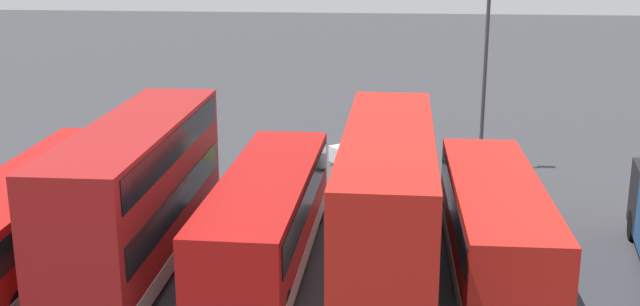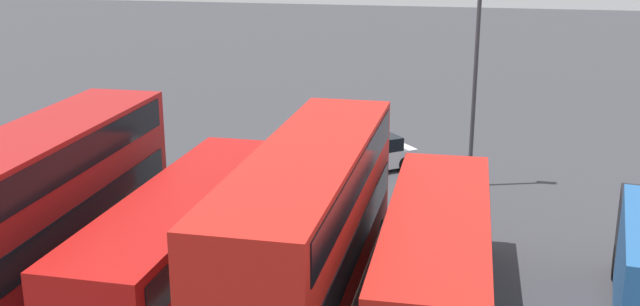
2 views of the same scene
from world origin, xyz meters
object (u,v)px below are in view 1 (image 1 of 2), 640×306
bus_double_decker_fourth (138,191)px  bus_double_decker_second (387,201)px  bus_single_deck_near_end (495,225)px  car_hatchback_silver (380,147)px  lamp_post_tall (486,58)px  bus_single_deck_fifth (35,214)px  waste_bin_yellow (296,152)px  bus_single_deck_third (267,216)px

bus_double_decker_fourth → bus_double_decker_second: bearing=178.4°
bus_single_deck_near_end → car_hatchback_silver: (3.67, -12.04, -0.92)m
bus_double_decker_fourth → lamp_post_tall: (-11.42, -11.26, 2.52)m
bus_single_deck_near_end → bus_double_decker_fourth: 10.77m
bus_single_deck_fifth → bus_double_decker_second: bearing=179.3°
bus_double_decker_fourth → lamp_post_tall: 16.23m
waste_bin_yellow → car_hatchback_silver: bearing=-174.1°
bus_double_decker_fourth → car_hatchback_silver: bearing=-119.7°
bus_single_deck_fifth → lamp_post_tall: bearing=-142.4°
bus_double_decker_second → car_hatchback_silver: bus_double_decker_second is taller
car_hatchback_silver → bus_double_decker_second: bearing=92.1°
bus_single_deck_third → waste_bin_yellow: size_ratio=11.58×
bus_double_decker_second → car_hatchback_silver: size_ratio=2.61×
lamp_post_tall → bus_single_deck_near_end: bearing=86.4°
bus_single_deck_third → car_hatchback_silver: size_ratio=2.48×
bus_single_deck_fifth → lamp_post_tall: (-14.70, -11.33, 3.34)m
bus_double_decker_second → bus_single_deck_fifth: bearing=-0.7°
bus_double_decker_fourth → waste_bin_yellow: 12.59m
bus_double_decker_fourth → bus_single_deck_fifth: bearing=1.4°
bus_single_deck_near_end → bus_double_decker_second: (3.21, 0.55, 0.83)m
car_hatchback_silver → waste_bin_yellow: 3.79m
bus_single_deck_fifth → car_hatchback_silver: bus_single_deck_fifth is taller
bus_single_deck_third → bus_double_decker_fourth: bus_double_decker_fourth is taller
car_hatchback_silver → waste_bin_yellow: (3.76, 0.39, -0.22)m
bus_double_decker_fourth → bus_single_deck_fifth: bus_double_decker_fourth is taller
bus_single_deck_near_end → bus_single_deck_third: size_ratio=0.93×
bus_double_decker_second → bus_double_decker_fourth: 7.53m
bus_double_decker_second → bus_double_decker_fourth: bearing=-1.6°
bus_double_decker_second → waste_bin_yellow: size_ratio=12.20×
bus_single_deck_near_end → bus_double_decker_fourth: (10.74, 0.34, 0.83)m
bus_single_deck_third → bus_single_deck_fifth: (7.14, 0.49, 0.00)m
bus_double_decker_fourth → lamp_post_tall: bearing=-135.4°
bus_single_deck_third → lamp_post_tall: 13.63m
bus_double_decker_second → lamp_post_tall: bearing=-108.7°
bus_double_decker_fourth → car_hatchback_silver: size_ratio=2.49×
bus_single_deck_third → car_hatchback_silver: bus_single_deck_third is taller
bus_single_deck_third → lamp_post_tall: lamp_post_tall is taller
bus_single_deck_fifth → waste_bin_yellow: bearing=-118.6°
bus_single_deck_fifth → waste_bin_yellow: size_ratio=12.24×
bus_double_decker_second → lamp_post_tall: lamp_post_tall is taller
bus_single_deck_near_end → lamp_post_tall: size_ratio=1.19×
bus_single_deck_third → waste_bin_yellow: 11.65m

